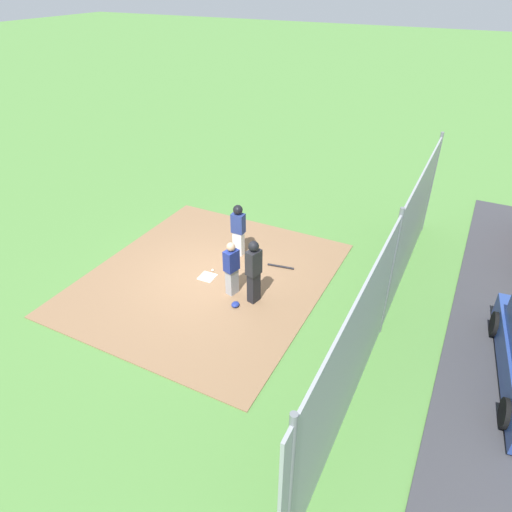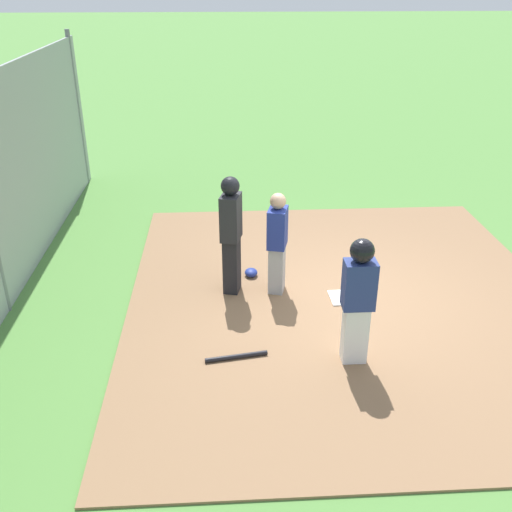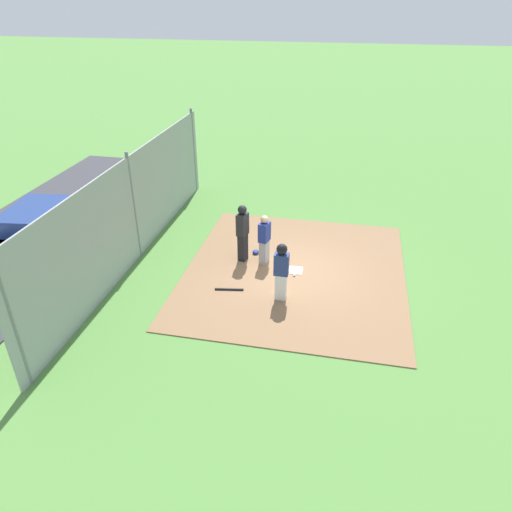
% 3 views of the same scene
% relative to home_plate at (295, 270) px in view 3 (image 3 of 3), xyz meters
% --- Properties ---
extents(ground_plane, '(140.00, 140.00, 0.00)m').
position_rel_home_plate_xyz_m(ground_plane, '(0.00, 0.00, -0.04)').
color(ground_plane, '#51843D').
extents(dirt_infield, '(7.20, 6.40, 0.03)m').
position_rel_home_plate_xyz_m(dirt_infield, '(0.00, 0.00, -0.03)').
color(dirt_infield, '#896647').
rests_on(dirt_infield, ground_plane).
extents(home_plate, '(0.46, 0.46, 0.02)m').
position_rel_home_plate_xyz_m(home_plate, '(0.00, 0.00, 0.00)').
color(home_plate, white).
rests_on(home_plate, dirt_infield).
extents(catcher, '(0.43, 0.35, 1.57)m').
position_rel_home_plate_xyz_m(catcher, '(-0.30, -1.00, 0.80)').
color(catcher, '#9E9EA3').
rests_on(catcher, dirt_infield).
extents(umpire, '(0.43, 0.34, 1.82)m').
position_rel_home_plate_xyz_m(umpire, '(-0.34, -1.67, 0.95)').
color(umpire, black).
rests_on(umpire, dirt_infield).
extents(runner, '(0.29, 0.38, 1.66)m').
position_rel_home_plate_xyz_m(runner, '(1.51, -0.20, 0.94)').
color(runner, silver).
rests_on(runner, dirt_infield).
extents(baseball_bat, '(0.19, 0.80, 0.06)m').
position_rel_home_plate_xyz_m(baseball_bat, '(1.41, -1.66, 0.02)').
color(baseball_bat, black).
rests_on(baseball_bat, dirt_infield).
extents(catcher_mask, '(0.24, 0.20, 0.12)m').
position_rel_home_plate_xyz_m(catcher_mask, '(-0.79, -1.36, 0.05)').
color(catcher_mask, navy).
rests_on(catcher_mask, dirt_infield).
extents(baseball, '(0.07, 0.07, 0.07)m').
position_rel_home_plate_xyz_m(baseball, '(0.32, 0.02, 0.03)').
color(baseball, white).
rests_on(baseball, dirt_infield).
extents(backstop_fence, '(12.00, 0.10, 3.35)m').
position_rel_home_plate_xyz_m(backstop_fence, '(0.00, -4.94, 1.56)').
color(backstop_fence, '#93999E').
rests_on(backstop_fence, ground_plane).
extents(parking_lot, '(18.00, 5.20, 0.04)m').
position_rel_home_plate_xyz_m(parking_lot, '(0.00, -9.01, -0.02)').
color(parking_lot, '#38383D').
rests_on(parking_lot, ground_plane).
extents(parked_car_blue, '(4.37, 2.26, 1.28)m').
position_rel_home_plate_xyz_m(parked_car_blue, '(-0.11, -8.42, 0.57)').
color(parked_car_blue, '#28428C').
rests_on(parked_car_blue, parking_lot).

